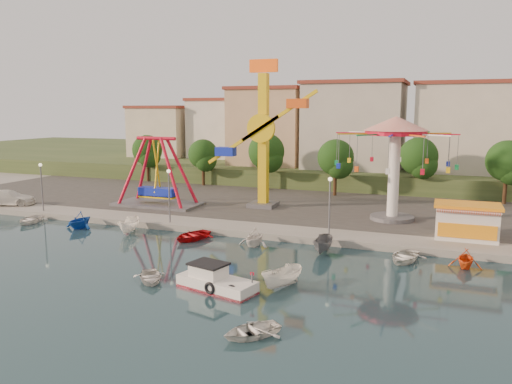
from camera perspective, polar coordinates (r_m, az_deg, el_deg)
The scene contains 35 objects.
ground at distance 35.73m, azimuth -9.29°, elevation -9.72°, with size 200.00×200.00×0.00m, color #152F3B.
quay_deck at distance 93.40m, azimuth 10.09°, elevation 2.27°, with size 200.00×100.00×0.60m, color #9E998E.
asphalt_pad at distance 62.53m, azimuth 4.56°, elevation -0.80°, with size 90.00×28.00×0.01m, color #4C4944.
hill_terrace at distance 98.16m, azimuth 10.66°, elevation 3.29°, with size 200.00×60.00×3.00m, color #384C26.
pirate_ship_ride at distance 58.76m, azimuth -11.24°, elevation 2.13°, with size 10.00×5.00×8.00m.
kamikaze_tower at distance 56.00m, azimuth 1.21°, elevation 6.04°, with size 8.63×3.10×16.50m.
wave_swinger at distance 51.50m, azimuth 15.62°, elevation 5.22°, with size 11.60×11.60×10.40m.
booth_left at distance 46.62m, azimuth 22.94°, elevation -3.08°, with size 5.40×3.78×3.08m.
lamp_post_0 at distance 59.49m, azimuth -23.27°, elevation 0.38°, with size 0.14×0.14×5.00m, color #59595E.
lamp_post_1 at distance 49.79m, azimuth -9.88°, elevation -0.61°, with size 0.14×0.14×5.00m, color #59595E.
lamp_post_2 at distance 43.93m, azimuth 8.40°, elevation -1.90°, with size 0.14×0.14×5.00m, color #59595E.
tree_0 at distance 79.17m, azimuth -12.33°, elevation 4.71°, with size 4.60×4.60×7.19m.
tree_1 at distance 73.56m, azimuth -6.07°, elevation 4.32°, with size 4.35×4.35×6.80m.
tree_2 at distance 69.16m, azimuth 1.19°, elevation 4.64°, with size 5.02×5.02×7.85m.
tree_3 at distance 65.11m, azimuth 9.09°, elevation 3.91°, with size 4.68×4.68×7.32m.
tree_4 at distance 66.80m, azimuth 18.07°, elevation 3.87°, with size 4.86×4.86×7.60m.
tree_5 at distance 65.28m, azimuth 26.79°, elevation 3.18°, with size 4.83×4.83×7.54m.
building_0 at distance 90.62m, azimuth -13.19°, elevation 7.43°, with size 9.26×9.53×11.87m, color beige.
building_1 at distance 89.33m, azimuth -4.76°, elevation 6.58°, with size 12.33×9.01×8.63m, color silver.
building_2 at distance 85.00m, azimuth 3.49°, elevation 7.33°, with size 11.95×9.28×11.23m, color tan.
building_3 at distance 78.87m, azimuth 12.44°, elevation 6.23°, with size 12.59×10.50×9.20m, color beige.
building_4 at distance 81.44m, azimuth 22.26°, elevation 5.87°, with size 10.75×9.23×9.24m, color beige.
cabin_motorboat at distance 33.16m, azimuth -4.71°, elevation -10.23°, with size 5.70×3.30×1.89m.
rowboat_a at distance 35.30m, azimuth -11.98°, elevation -9.49°, with size 2.23×3.13×0.65m, color silver.
rowboat_b at distance 26.79m, azimuth -0.56°, elevation -15.53°, with size 2.29×3.20×0.66m, color silver.
skiff at distance 33.33m, azimuth 3.02°, elevation -9.76°, with size 1.36×3.60×1.39m, color white.
van at distance 65.09m, azimuth -26.44°, elevation -0.58°, with size 2.45×6.02×1.75m, color white.
moored_boat_0 at distance 56.86m, azimuth -24.42°, elevation -2.88°, with size 2.58×3.62×0.75m, color silver.
moored_boat_1 at distance 52.48m, azimuth -19.52°, elevation -3.01°, with size 2.78×3.23×1.70m, color #144AB6.
moored_boat_2 at distance 49.00m, azimuth -14.30°, elevation -3.75°, with size 1.43×3.79×1.46m, color white.
moored_boat_3 at distance 45.62m, azimuth -7.33°, elevation -4.93°, with size 2.80×3.93×0.81m, color #B60E13.
moored_boat_4 at distance 43.08m, azimuth -0.22°, elevation -5.18°, with size 2.60×3.01×1.58m, color white.
moored_boat_5 at distance 41.39m, azimuth 7.69°, elevation -6.00°, with size 1.36×3.62×1.40m, color slate.
moored_boat_6 at distance 40.58m, azimuth 16.60°, elevation -7.08°, with size 2.71×3.79×0.79m, color silver.
moored_boat_7 at distance 40.45m, azimuth 22.84°, elevation -7.00°, with size 2.37×2.75×1.45m, color #EF5015.
Camera 1 is at (17.15, -29.12, 11.61)m, focal length 35.00 mm.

